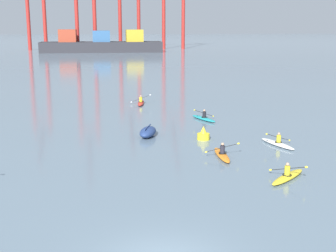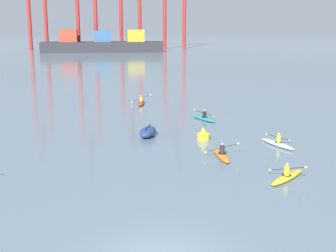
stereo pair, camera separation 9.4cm
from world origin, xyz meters
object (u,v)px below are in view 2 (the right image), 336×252
(kayak_white, at_px, (278,143))
(kayak_orange, at_px, (222,154))
(kayak_yellow, at_px, (287,176))
(capsized_dinghy, at_px, (148,132))
(container_barge, at_px, (103,44))
(channel_buoy, at_px, (203,135))
(kayak_red, at_px, (141,103))
(kayak_teal, at_px, (204,118))

(kayak_white, height_order, kayak_orange, kayak_white)
(kayak_yellow, distance_m, kayak_orange, 5.23)
(capsized_dinghy, relative_size, kayak_yellow, 0.96)
(kayak_orange, bearing_deg, kayak_yellow, -62.36)
(container_barge, distance_m, channel_buoy, 111.17)
(container_barge, height_order, channel_buoy, container_barge)
(capsized_dinghy, relative_size, kayak_red, 0.81)
(kayak_red, bearing_deg, kayak_teal, -61.80)
(channel_buoy, relative_size, kayak_white, 0.29)
(capsized_dinghy, bearing_deg, kayak_red, 87.46)
(container_barge, height_order, capsized_dinghy, container_barge)
(channel_buoy, relative_size, kayak_red, 0.29)
(channel_buoy, relative_size, kayak_orange, 0.29)
(kayak_yellow, bearing_deg, kayak_teal, 94.01)
(kayak_yellow, bearing_deg, kayak_white, 73.15)
(kayak_white, xyz_separation_m, kayak_orange, (-4.48, -2.15, 0.00))
(channel_buoy, bearing_deg, kayak_teal, 77.53)
(container_barge, relative_size, capsized_dinghy, 12.94)
(capsized_dinghy, height_order, kayak_white, kayak_white)
(container_barge, relative_size, kayak_teal, 10.79)
(kayak_yellow, relative_size, kayak_red, 0.85)
(kayak_white, distance_m, kayak_orange, 4.97)
(kayak_teal, bearing_deg, kayak_orange, -96.54)
(kayak_red, bearing_deg, kayak_white, -66.33)
(container_barge, relative_size, kayak_orange, 10.66)
(kayak_teal, bearing_deg, kayak_white, -71.01)
(channel_buoy, height_order, kayak_teal, kayak_teal)
(capsized_dinghy, distance_m, kayak_orange, 7.28)
(kayak_yellow, bearing_deg, channel_buoy, 105.99)
(kayak_yellow, xyz_separation_m, kayak_red, (-5.89, 24.90, 0.00))
(capsized_dinghy, bearing_deg, kayak_yellow, -58.49)
(kayak_teal, bearing_deg, capsized_dinghy, -135.19)
(kayak_teal, distance_m, kayak_red, 10.09)
(capsized_dinghy, bearing_deg, kayak_teal, 44.81)
(container_barge, xyz_separation_m, kayak_white, (12.18, -113.30, -2.22))
(channel_buoy, height_order, kayak_red, kayak_red)
(container_barge, height_order, kayak_teal, container_barge)
(kayak_yellow, relative_size, kayak_orange, 0.86)
(kayak_teal, bearing_deg, channel_buoy, -102.47)
(container_barge, xyz_separation_m, kayak_teal, (9.01, -104.07, -2.22))
(capsized_dinghy, relative_size, channel_buoy, 2.81)
(capsized_dinghy, bearing_deg, channel_buoy, -20.57)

